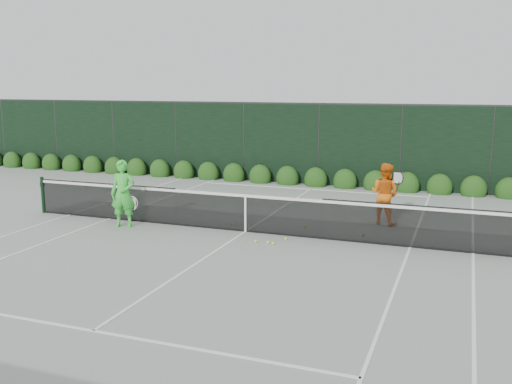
% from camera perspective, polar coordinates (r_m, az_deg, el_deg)
% --- Properties ---
extents(ground, '(80.00, 80.00, 0.00)m').
position_cam_1_polar(ground, '(14.68, -1.06, -4.00)').
color(ground, gray).
rests_on(ground, ground).
extents(tennis_net, '(12.90, 0.10, 1.07)m').
position_cam_1_polar(tennis_net, '(14.56, -1.16, -1.97)').
color(tennis_net, black).
rests_on(tennis_net, ground).
extents(player_woman, '(0.75, 0.60, 1.79)m').
position_cam_1_polar(player_woman, '(15.42, -13.14, -0.17)').
color(player_woman, green).
rests_on(player_woman, ground).
extents(player_man, '(0.99, 0.88, 1.67)m').
position_cam_1_polar(player_man, '(15.70, 12.75, -0.17)').
color(player_man, orange).
rests_on(player_man, ground).
extents(court_lines, '(11.03, 23.83, 0.01)m').
position_cam_1_polar(court_lines, '(14.68, -1.06, -3.98)').
color(court_lines, white).
rests_on(court_lines, ground).
extents(windscreen_fence, '(32.00, 21.07, 3.06)m').
position_cam_1_polar(windscreen_fence, '(11.92, -5.85, -0.04)').
color(windscreen_fence, black).
rests_on(windscreen_fence, ground).
extents(hedge_row, '(31.66, 0.65, 0.94)m').
position_cam_1_polar(hedge_row, '(21.30, 5.99, 1.22)').
color(hedge_row, '#17380F').
rests_on(hedge_row, ground).
extents(tennis_balls, '(3.59, 1.87, 0.07)m').
position_cam_1_polar(tennis_balls, '(14.21, 2.74, -4.37)').
color(tennis_balls, '#DDEB34').
rests_on(tennis_balls, ground).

